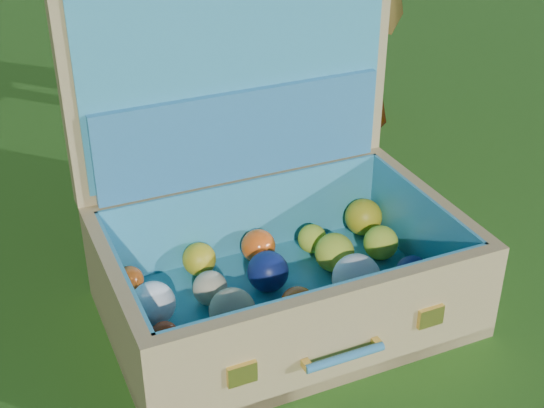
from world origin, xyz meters
The scene contains 2 objects.
ground centered at (0.00, 0.00, 0.00)m, with size 60.00×60.00×0.00m, color #215114.
suitcase centered at (-0.17, 0.25, 0.18)m, with size 0.74×0.58×0.65m.
Camera 1 is at (-0.49, -0.97, 0.94)m, focal length 50.00 mm.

